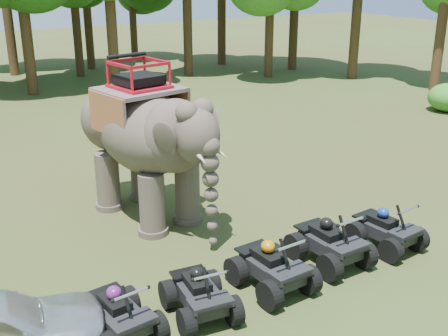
{
  "coord_description": "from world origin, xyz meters",
  "views": [
    {
      "loc": [
        -6.96,
        -10.15,
        6.74
      ],
      "look_at": [
        0.0,
        1.2,
        1.9
      ],
      "focal_mm": 45.0,
      "sensor_mm": 36.0,
      "label": 1
    }
  ],
  "objects_px": {
    "atv_0": "(118,308)",
    "atv_4": "(387,224)",
    "atv_2": "(272,261)",
    "atv_1": "(200,288)",
    "elephant": "(144,140)",
    "atv_3": "(330,237)"
  },
  "relations": [
    {
      "from": "atv_0",
      "to": "atv_4",
      "type": "xyz_separation_m",
      "value": [
        7.06,
        -0.09,
        0.01
      ]
    },
    {
      "from": "atv_3",
      "to": "atv_4",
      "type": "xyz_separation_m",
      "value": [
        1.74,
        -0.15,
        -0.05
      ]
    },
    {
      "from": "atv_0",
      "to": "atv_2",
      "type": "bearing_deg",
      "value": -8.47
    },
    {
      "from": "atv_1",
      "to": "atv_2",
      "type": "relative_size",
      "value": 0.92
    },
    {
      "from": "atv_2",
      "to": "atv_0",
      "type": "bearing_deg",
      "value": 174.64
    },
    {
      "from": "atv_1",
      "to": "atv_3",
      "type": "xyz_separation_m",
      "value": [
        3.68,
        0.25,
        0.06
      ]
    },
    {
      "from": "elephant",
      "to": "atv_3",
      "type": "distance_m",
      "value": 5.67
    },
    {
      "from": "atv_0",
      "to": "atv_3",
      "type": "distance_m",
      "value": 5.33
    },
    {
      "from": "atv_2",
      "to": "atv_1",
      "type": "bearing_deg",
      "value": 178.66
    },
    {
      "from": "elephant",
      "to": "atv_2",
      "type": "bearing_deg",
      "value": -91.84
    },
    {
      "from": "atv_0",
      "to": "elephant",
      "type": "bearing_deg",
      "value": 54.22
    },
    {
      "from": "atv_2",
      "to": "atv_4",
      "type": "relative_size",
      "value": 1.06
    },
    {
      "from": "atv_1",
      "to": "atv_4",
      "type": "xyz_separation_m",
      "value": [
        5.41,
        0.1,
        0.01
      ]
    },
    {
      "from": "atv_0",
      "to": "atv_4",
      "type": "relative_size",
      "value": 0.99
    },
    {
      "from": "atv_1",
      "to": "atv_3",
      "type": "height_order",
      "value": "atv_3"
    },
    {
      "from": "atv_0",
      "to": "atv_3",
      "type": "relative_size",
      "value": 0.91
    },
    {
      "from": "atv_0",
      "to": "atv_1",
      "type": "xyz_separation_m",
      "value": [
        1.65,
        -0.2,
        -0.0
      ]
    },
    {
      "from": "atv_4",
      "to": "atv_2",
      "type": "bearing_deg",
      "value": 175.56
    },
    {
      "from": "elephant",
      "to": "atv_1",
      "type": "bearing_deg",
      "value": -112.45
    },
    {
      "from": "atv_0",
      "to": "atv_3",
      "type": "height_order",
      "value": "atv_3"
    },
    {
      "from": "elephant",
      "to": "atv_4",
      "type": "height_order",
      "value": "elephant"
    },
    {
      "from": "atv_2",
      "to": "elephant",
      "type": "bearing_deg",
      "value": 95.1
    }
  ]
}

